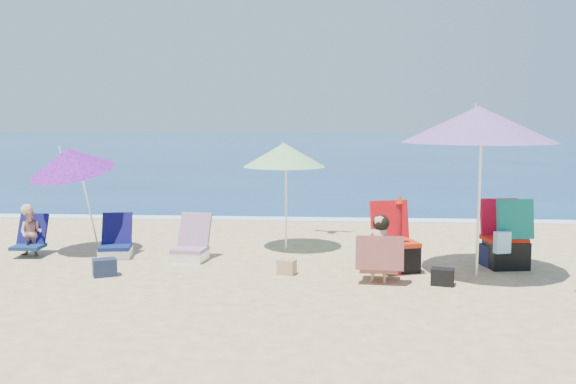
# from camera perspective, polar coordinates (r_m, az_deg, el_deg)

# --- Properties ---
(ground) EXTENTS (120.00, 120.00, 0.00)m
(ground) POSITION_cam_1_polar(r_m,az_deg,el_deg) (8.66, 1.53, -8.04)
(ground) COLOR #D8BC84
(ground) RESTS_ON ground
(sea) EXTENTS (120.00, 80.00, 0.12)m
(sea) POSITION_cam_1_polar(r_m,az_deg,el_deg) (53.42, 3.67, 4.25)
(sea) COLOR navy
(sea) RESTS_ON ground
(foam) EXTENTS (120.00, 0.50, 0.04)m
(foam) POSITION_cam_1_polar(r_m,az_deg,el_deg) (13.65, 2.48, -2.52)
(foam) COLOR white
(foam) RESTS_ON ground
(umbrella_turquoise) EXTENTS (2.10, 2.10, 2.40)m
(umbrella_turquoise) POSITION_cam_1_polar(r_m,az_deg,el_deg) (9.03, 16.79, 5.86)
(umbrella_turquoise) COLOR white
(umbrella_turquoise) RESTS_ON ground
(umbrella_striped) EXTENTS (1.77, 1.77, 1.82)m
(umbrella_striped) POSITION_cam_1_polar(r_m,az_deg,el_deg) (10.46, -0.34, 3.35)
(umbrella_striped) COLOR white
(umbrella_striped) RESTS_ON ground
(umbrella_blue) EXTENTS (1.81, 1.84, 1.86)m
(umbrella_blue) POSITION_cam_1_polar(r_m,az_deg,el_deg) (10.75, -19.03, 2.72)
(umbrella_blue) COLOR white
(umbrella_blue) RESTS_ON ground
(furled_umbrella) EXTENTS (0.13, 0.13, 1.15)m
(furled_umbrella) POSITION_cam_1_polar(r_m,az_deg,el_deg) (8.97, 9.97, -3.48)
(furled_umbrella) COLOR #A30B14
(furled_umbrella) RESTS_ON ground
(chair_navy) EXTENTS (0.58, 0.69, 0.68)m
(chair_navy) POSITION_cam_1_polar(r_m,az_deg,el_deg) (10.48, -15.26, -4.67)
(chair_navy) COLOR #0D1A49
(chair_navy) RESTS_ON ground
(chair_rainbow) EXTENTS (0.60, 0.69, 0.71)m
(chair_rainbow) POSITION_cam_1_polar(r_m,az_deg,el_deg) (9.98, -8.77, -5.02)
(chair_rainbow) COLOR #EF545A
(chair_rainbow) RESTS_ON ground
(camp_chair_left) EXTENTS (0.73, 0.80, 1.00)m
(camp_chair_left) POSITION_cam_1_polar(r_m,az_deg,el_deg) (9.31, 9.65, -5.18)
(camp_chair_left) COLOR #B8290D
(camp_chair_left) RESTS_ON ground
(camp_chair_right) EXTENTS (0.66, 0.87, 1.05)m
(camp_chair_right) POSITION_cam_1_polar(r_m,az_deg,el_deg) (9.86, 19.08, -4.33)
(camp_chair_right) COLOR red
(camp_chair_right) RESTS_ON ground
(person_center) EXTENTS (0.65, 0.55, 0.92)m
(person_center) POSITION_cam_1_polar(r_m,az_deg,el_deg) (8.55, 8.22, -5.21)
(person_center) COLOR tan
(person_center) RESTS_ON ground
(person_left) EXTENTS (0.50, 0.59, 0.84)m
(person_left) POSITION_cam_1_polar(r_m,az_deg,el_deg) (10.95, -22.18, -3.38)
(person_left) COLOR tan
(person_left) RESTS_ON ground
(bag_navy_a) EXTENTS (0.38, 0.35, 0.24)m
(bag_navy_a) POSITION_cam_1_polar(r_m,az_deg,el_deg) (9.27, -16.20, -6.55)
(bag_navy_a) COLOR #192338
(bag_navy_a) RESTS_ON ground
(bag_tan) EXTENTS (0.29, 0.24, 0.21)m
(bag_tan) POSITION_cam_1_polar(r_m,az_deg,el_deg) (9.00, -0.12, -6.78)
(bag_tan) COLOR tan
(bag_tan) RESTS_ON ground
(bag_navy_b) EXTENTS (0.50, 0.42, 0.32)m
(bag_navy_b) POSITION_cam_1_polar(r_m,az_deg,el_deg) (10.01, 18.30, -5.42)
(bag_navy_b) COLOR #1A1D3A
(bag_navy_b) RESTS_ON ground
(bag_black_b) EXTENTS (0.33, 0.27, 0.22)m
(bag_black_b) POSITION_cam_1_polar(r_m,az_deg,el_deg) (8.68, 13.76, -7.44)
(bag_black_b) COLOR black
(bag_black_b) RESTS_ON ground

